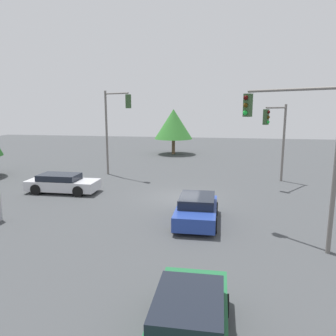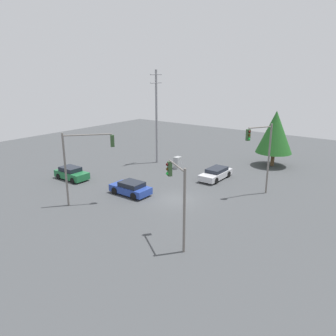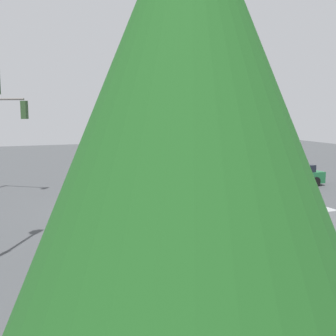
{
  "view_description": "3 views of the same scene",
  "coord_description": "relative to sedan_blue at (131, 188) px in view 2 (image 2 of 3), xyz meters",
  "views": [
    {
      "loc": [
        -2.56,
        19.98,
        5.75
      ],
      "look_at": [
        0.63,
        0.47,
        1.97
      ],
      "focal_mm": 35.0,
      "sensor_mm": 36.0,
      "label": 1
    },
    {
      "loc": [
        -23.51,
        -16.77,
        11.6
      ],
      "look_at": [
        0.61,
        1.3,
        2.76
      ],
      "focal_mm": 35.0,
      "sensor_mm": 36.0,
      "label": 2
    },
    {
      "loc": [
        20.61,
        -4.71,
        5.06
      ],
      "look_at": [
        1.91,
        2.65,
        2.21
      ],
      "focal_mm": 45.0,
      "sensor_mm": 36.0,
      "label": 3
    }
  ],
  "objects": [
    {
      "name": "ground_plane",
      "position": [
        1.45,
        -4.34,
        -0.65
      ],
      "size": [
        80.0,
        80.0,
        0.0
      ],
      "primitive_type": "plane",
      "color": "#424447"
    },
    {
      "name": "sedan_blue",
      "position": [
        0.0,
        0.0,
        0.0
      ],
      "size": [
        2.06,
        4.09,
        1.33
      ],
      "color": "#233D93",
      "rests_on": "ground_plane"
    },
    {
      "name": "sedan_silver",
      "position": [
        9.36,
        -4.32,
        -0.03
      ],
      "size": [
        4.72,
        1.97,
        1.25
      ],
      "rotation": [
        0.0,
        0.0,
        1.57
      ],
      "color": "silver",
      "rests_on": "ground_plane"
    },
    {
      "name": "sedan_green",
      "position": [
        -0.47,
        8.63,
        0.02
      ],
      "size": [
        1.95,
        4.07,
        1.4
      ],
      "rotation": [
        0.0,
        0.0,
        3.14
      ],
      "color": "#1E6638",
      "rests_on": "ground_plane"
    },
    {
      "name": "traffic_signal_main",
      "position": [
        -5.08,
        -9.2,
        3.33
      ],
      "size": [
        2.01,
        2.76,
        5.85
      ],
      "rotation": [
        0.0,
        0.0,
        0.96
      ],
      "color": "slate",
      "rests_on": "ground_plane"
    },
    {
      "name": "traffic_signal_cross",
      "position": [
        7.48,
        -10.05,
        4.0
      ],
      "size": [
        2.61,
        1.6,
        6.95
      ],
      "rotation": [
        0.0,
        0.0,
        2.63
      ],
      "color": "slate",
      "rests_on": "ground_plane"
    },
    {
      "name": "traffic_signal_aux",
      "position": [
        -4.15,
        1.55,
        3.91
      ],
      "size": [
        3.46,
        3.07,
        6.64
      ],
      "rotation": [
        0.0,
        0.0,
        -0.72
      ],
      "color": "slate",
      "rests_on": "ground_plane"
    },
    {
      "name": "utility_pole_tall",
      "position": [
        10.87,
        5.41,
        5.62
      ],
      "size": [
        2.2,
        0.28,
        11.93
      ],
      "color": "gray",
      "rests_on": "ground_plane"
    },
    {
      "name": "electrical_cabinet",
      "position": [
        10.26,
        1.61,
        0.08
      ],
      "size": [
        0.92,
        0.66,
        1.46
      ],
      "primitive_type": "cube",
      "color": "#9EA0A3",
      "rests_on": "ground_plane"
    },
    {
      "name": "tree_behind",
      "position": [
        18.6,
        -7.48,
        3.73
      ],
      "size": [
        4.51,
        4.51,
        7.05
      ],
      "color": "brown",
      "rests_on": "ground_plane"
    }
  ]
}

